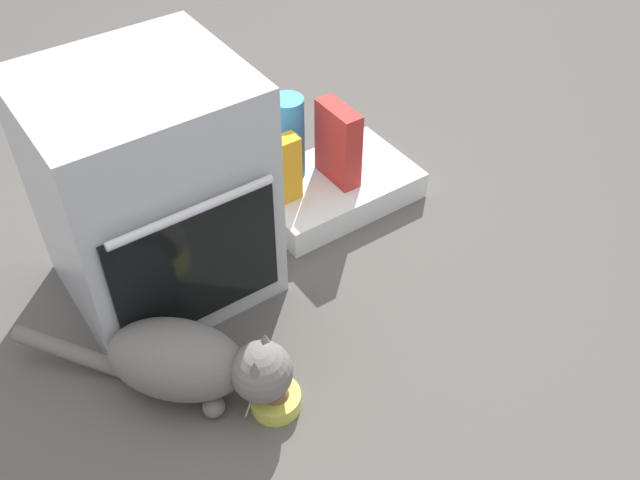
% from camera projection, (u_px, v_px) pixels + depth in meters
% --- Properties ---
extents(ground, '(8.00, 8.00, 0.00)m').
position_uv_depth(ground, '(228.00, 368.00, 2.02)').
color(ground, '#56514C').
extents(oven, '(0.57, 0.57, 0.72)m').
position_uv_depth(oven, '(151.00, 191.00, 2.03)').
color(oven, '#B7BABF').
rests_on(oven, ground).
extents(pantry_cabinet, '(0.56, 0.36, 0.10)m').
position_uv_depth(pantry_cabinet, '(334.00, 188.00, 2.53)').
color(pantry_cabinet, white).
rests_on(pantry_cabinet, ground).
extents(food_bowl, '(0.14, 0.14, 0.08)m').
position_uv_depth(food_bowl, '(276.00, 399.00, 1.91)').
color(food_bowl, '#D1D14C').
rests_on(food_bowl, ground).
extents(cat, '(0.59, 0.63, 0.24)m').
position_uv_depth(cat, '(191.00, 362.00, 1.88)').
color(cat, slate).
rests_on(cat, ground).
extents(cereal_box, '(0.07, 0.18, 0.28)m').
position_uv_depth(cereal_box, '(338.00, 144.00, 2.40)').
color(cereal_box, '#B72D28').
rests_on(cereal_box, pantry_cabinet).
extents(juice_carton, '(0.09, 0.06, 0.24)m').
position_uv_depth(juice_carton, '(286.00, 169.00, 2.33)').
color(juice_carton, orange).
rests_on(juice_carton, pantry_cabinet).
extents(sauce_jar, '(0.08, 0.08, 0.14)m').
position_uv_depth(sauce_jar, '(340.00, 133.00, 2.57)').
color(sauce_jar, '#D16023').
rests_on(sauce_jar, pantry_cabinet).
extents(water_bottle, '(0.11, 0.11, 0.30)m').
position_uv_depth(water_bottle, '(289.00, 137.00, 2.41)').
color(water_bottle, '#388CD1').
rests_on(water_bottle, pantry_cabinet).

